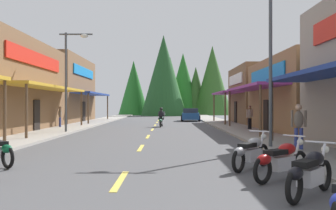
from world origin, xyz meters
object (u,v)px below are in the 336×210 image
object	(u,v)px
streetlamp_left	(72,68)
parked_car_curbside	(192,115)
rider_cruising_lead	(163,119)
pedestrian_strolling	(300,124)
motorcycle_parked_right_1	(312,172)
pedestrian_by_shop	(251,116)
streetlamp_right	(264,46)
motorcycle_parked_right_2	(283,160)
motorcycle_parked_right_3	(252,152)
pedestrian_browsing	(61,116)

from	to	relation	value
streetlamp_left	parked_car_curbside	world-z (taller)	streetlamp_left
rider_cruising_lead	pedestrian_strolling	world-z (taller)	pedestrian_strolling
motorcycle_parked_right_1	pedestrian_strolling	bearing A→B (deg)	24.32
rider_cruising_lead	parked_car_curbside	size ratio (longest dim) A/B	0.49
rider_cruising_lead	pedestrian_by_shop	bearing A→B (deg)	-121.43
streetlamp_right	motorcycle_parked_right_2	world-z (taller)	streetlamp_right
streetlamp_right	motorcycle_parked_right_3	xyz separation A→B (m)	(-1.51, -4.75, -3.61)
streetlamp_left	motorcycle_parked_right_1	distance (m)	18.88
streetlamp_right	motorcycle_parked_right_1	size ratio (longest dim) A/B	3.80
motorcycle_parked_right_3	pedestrian_strolling	xyz separation A→B (m)	(2.60, 3.79, 0.57)
streetlamp_right	rider_cruising_lead	distance (m)	16.37
motorcycle_parked_right_3	parked_car_curbside	size ratio (longest dim) A/B	0.40
pedestrian_browsing	streetlamp_right	bearing A→B (deg)	108.25
parked_car_curbside	motorcycle_parked_right_1	bearing A→B (deg)	-176.52
motorcycle_parked_right_2	rider_cruising_lead	bearing A→B (deg)	58.52
motorcycle_parked_right_2	parked_car_curbside	distance (m)	33.08
motorcycle_parked_right_1	rider_cruising_lead	xyz separation A→B (m)	(-3.25, 23.34, 0.17)
motorcycle_parked_right_1	parked_car_curbside	bearing A→B (deg)	41.97
streetlamp_right	motorcycle_parked_right_1	distance (m)	8.79
motorcycle_parked_right_3	rider_cruising_lead	world-z (taller)	rider_cruising_lead
pedestrian_by_shop	streetlamp_left	bearing A→B (deg)	68.88
streetlamp_left	motorcycle_parked_right_3	distance (m)	15.97
streetlamp_left	parked_car_curbside	distance (m)	20.52
pedestrian_browsing	rider_cruising_lead	bearing A→B (deg)	170.61
motorcycle_parked_right_2	motorcycle_parked_right_3	xyz separation A→B (m)	(-0.38, 1.53, 0.00)
pedestrian_by_shop	pedestrian_browsing	xyz separation A→B (m)	(-13.74, 2.55, -0.03)
motorcycle_parked_right_2	pedestrian_browsing	size ratio (longest dim) A/B	1.03
motorcycle_parked_right_3	pedestrian_strolling	size ratio (longest dim) A/B	0.96
pedestrian_by_shop	pedestrian_strolling	size ratio (longest dim) A/B	0.94
motorcycle_parked_right_1	streetlamp_right	bearing A→B (deg)	33.87
motorcycle_parked_right_1	pedestrian_strolling	xyz separation A→B (m)	(2.17, 6.97, 0.57)
streetlamp_right	motorcycle_parked_right_2	bearing A→B (deg)	-100.22
motorcycle_parked_right_1	motorcycle_parked_right_2	world-z (taller)	same
motorcycle_parked_right_2	motorcycle_parked_right_3	bearing A→B (deg)	64.00
motorcycle_parked_right_1	motorcycle_parked_right_3	xyz separation A→B (m)	(-0.43, 3.19, 0.00)
motorcycle_parked_right_1	pedestrian_browsing	world-z (taller)	pedestrian_browsing
pedestrian_strolling	parked_car_curbside	size ratio (longest dim) A/B	0.41
streetlamp_right	pedestrian_browsing	world-z (taller)	streetlamp_right
streetlamp_left	streetlamp_right	bearing A→B (deg)	-40.66
pedestrian_browsing	pedestrian_strolling	bearing A→B (deg)	108.79
rider_cruising_lead	parked_car_curbside	world-z (taller)	rider_cruising_lead
rider_cruising_lead	motorcycle_parked_right_2	bearing A→B (deg)	-167.49
pedestrian_by_shop	pedestrian_strolling	xyz separation A→B (m)	(-0.72, -11.97, 0.07)
pedestrian_strolling	streetlamp_left	bearing A→B (deg)	59.72
rider_cruising_lead	parked_car_curbside	xyz separation A→B (m)	(3.03, 11.39, 0.03)
streetlamp_left	rider_cruising_lead	distance (m)	9.50
streetlamp_right	pedestrian_strolling	distance (m)	3.37
streetlamp_left	pedestrian_strolling	size ratio (longest dim) A/B	3.45
pedestrian_by_shop	pedestrian_browsing	world-z (taller)	pedestrian_by_shop
parked_car_curbside	pedestrian_by_shop	bearing A→B (deg)	-165.71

